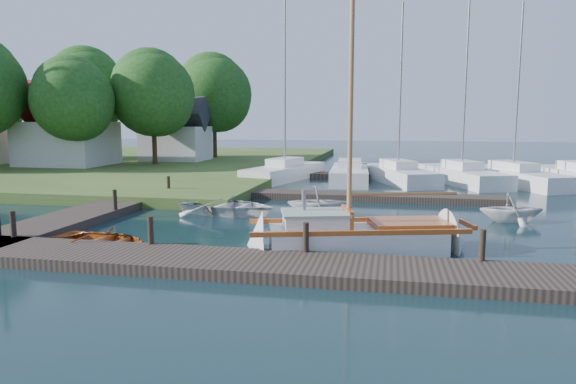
% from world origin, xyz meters
% --- Properties ---
extents(ground, '(160.00, 160.00, 0.00)m').
position_xyz_m(ground, '(0.00, 0.00, 0.00)').
color(ground, black).
rests_on(ground, ground).
extents(near_dock, '(18.00, 2.20, 0.30)m').
position_xyz_m(near_dock, '(0.00, -6.00, 0.15)').
color(near_dock, black).
rests_on(near_dock, ground).
extents(left_dock, '(2.20, 18.00, 0.30)m').
position_xyz_m(left_dock, '(-8.00, 2.00, 0.15)').
color(left_dock, black).
rests_on(left_dock, ground).
extents(far_dock, '(14.00, 1.60, 0.30)m').
position_xyz_m(far_dock, '(2.00, 6.50, 0.15)').
color(far_dock, black).
rests_on(far_dock, ground).
extents(pontoon, '(30.00, 1.60, 0.30)m').
position_xyz_m(pontoon, '(10.00, 16.00, 0.15)').
color(pontoon, black).
rests_on(pontoon, ground).
extents(shore, '(50.00, 40.00, 0.50)m').
position_xyz_m(shore, '(-28.00, 22.00, 0.25)').
color(shore, '#38541F').
rests_on(shore, ground).
extents(mooring_post_0, '(0.16, 0.16, 0.80)m').
position_xyz_m(mooring_post_0, '(-7.50, -5.00, 0.70)').
color(mooring_post_0, black).
rests_on(mooring_post_0, near_dock).
extents(mooring_post_1, '(0.16, 0.16, 0.80)m').
position_xyz_m(mooring_post_1, '(-3.00, -5.00, 0.70)').
color(mooring_post_1, black).
rests_on(mooring_post_1, near_dock).
extents(mooring_post_2, '(0.16, 0.16, 0.80)m').
position_xyz_m(mooring_post_2, '(1.50, -5.00, 0.70)').
color(mooring_post_2, black).
rests_on(mooring_post_2, near_dock).
extents(mooring_post_3, '(0.16, 0.16, 0.80)m').
position_xyz_m(mooring_post_3, '(6.00, -5.00, 0.70)').
color(mooring_post_3, black).
rests_on(mooring_post_3, near_dock).
extents(mooring_post_4, '(0.16, 0.16, 0.80)m').
position_xyz_m(mooring_post_4, '(-7.00, 0.00, 0.70)').
color(mooring_post_4, black).
rests_on(mooring_post_4, left_dock).
extents(mooring_post_5, '(0.16, 0.16, 0.80)m').
position_xyz_m(mooring_post_5, '(-7.00, 5.00, 0.70)').
color(mooring_post_5, black).
rests_on(mooring_post_5, left_dock).
extents(sailboat, '(7.41, 3.81, 9.83)m').
position_xyz_m(sailboat, '(2.88, -3.40, 0.34)').
color(sailboat, silver).
rests_on(sailboat, ground).
extents(dinghy, '(3.75, 3.05, 0.68)m').
position_xyz_m(dinghy, '(-4.74, -4.70, 0.34)').
color(dinghy, '#973C17').
rests_on(dinghy, ground).
extents(tender_a, '(4.62, 3.71, 0.85)m').
position_xyz_m(tender_a, '(-2.82, 1.48, 0.43)').
color(tender_a, silver).
rests_on(tender_a, ground).
extents(tender_b, '(2.80, 2.51, 1.31)m').
position_xyz_m(tender_b, '(0.86, 1.98, 0.65)').
color(tender_b, silver).
rests_on(tender_b, ground).
extents(tender_d, '(2.59, 2.32, 1.22)m').
position_xyz_m(tender_d, '(8.18, 2.03, 0.61)').
color(tender_d, silver).
rests_on(tender_d, ground).
extents(marina_boat_0, '(4.26, 8.31, 11.77)m').
position_xyz_m(marina_boat_0, '(-3.04, 14.09, 0.58)').
color(marina_boat_0, silver).
rests_on(marina_boat_0, ground).
extents(marina_boat_1, '(2.68, 7.69, 11.14)m').
position_xyz_m(marina_boat_1, '(1.16, 13.79, 0.57)').
color(marina_boat_1, silver).
rests_on(marina_boat_1, ground).
extents(marina_boat_2, '(4.96, 7.89, 10.73)m').
position_xyz_m(marina_boat_2, '(4.12, 13.89, 0.57)').
color(marina_boat_2, silver).
rests_on(marina_boat_2, ground).
extents(marina_boat_3, '(4.90, 8.48, 11.44)m').
position_xyz_m(marina_boat_3, '(7.90, 14.18, 0.57)').
color(marina_boat_3, silver).
rests_on(marina_boat_3, ground).
extents(marina_boat_4, '(5.51, 8.51, 10.48)m').
position_xyz_m(marina_boat_4, '(10.77, 13.91, 0.57)').
color(marina_boat_4, silver).
rests_on(marina_boat_4, ground).
extents(house_a, '(6.30, 5.00, 6.29)m').
position_xyz_m(house_a, '(-20.00, 16.00, 2.96)').
color(house_a, beige).
rests_on(house_a, shore).
extents(house_c, '(5.25, 4.00, 5.28)m').
position_xyz_m(house_c, '(-14.00, 22.00, 2.58)').
color(house_c, beige).
rests_on(house_c, shore).
extents(tree_2, '(5.83, 5.75, 7.82)m').
position_xyz_m(tree_2, '(-18.00, 14.05, 5.25)').
color(tree_2, '#332114').
rests_on(tree_2, shore).
extents(tree_3, '(6.41, 6.38, 8.74)m').
position_xyz_m(tree_3, '(-14.00, 18.05, 5.81)').
color(tree_3, '#332114').
rests_on(tree_3, shore).
extents(tree_4, '(7.01, 7.01, 9.66)m').
position_xyz_m(tree_4, '(-22.00, 22.05, 6.37)').
color(tree_4, '#332114').
rests_on(tree_4, shore).
extents(tree_7, '(6.83, 6.83, 9.38)m').
position_xyz_m(tree_7, '(-12.00, 26.05, 6.20)').
color(tree_7, '#332114').
rests_on(tree_7, shore).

